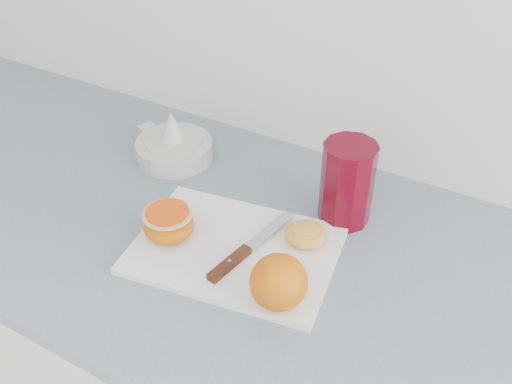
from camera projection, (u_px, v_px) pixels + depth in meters
counter at (229, 381)px, 1.25m from camera, size 2.62×0.64×0.89m
cutting_board at (235, 250)px, 0.92m from camera, size 0.35×0.28×0.01m
whole_orange at (279, 282)px, 0.80m from camera, size 0.08×0.08×0.08m
half_orange at (169, 224)px, 0.93m from camera, size 0.08×0.08×0.05m
squeezed_shell at (306, 234)px, 0.92m from camera, size 0.07×0.07×0.03m
paring_knife at (237, 257)px, 0.89m from camera, size 0.05×0.20×0.01m
citrus_juicer at (174, 146)px, 1.13m from camera, size 0.19×0.15×0.10m
red_tumbler at (347, 186)px, 0.96m from camera, size 0.09×0.09×0.15m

